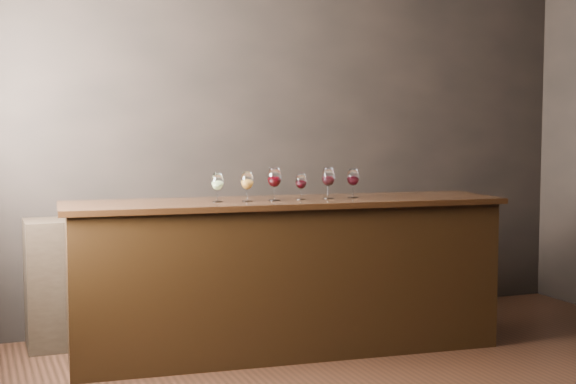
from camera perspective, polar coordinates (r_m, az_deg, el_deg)
name	(u,v)px	position (r m, az deg, el deg)	size (l,w,h in m)	color
room_shell	(386,67)	(4.19, 7.02, 8.81)	(5.02, 4.52, 2.81)	black
bar_counter	(286,279)	(5.36, -0.12, -6.20)	(2.82, 0.61, 0.99)	black
bar_top	(286,202)	(5.29, -0.12, -0.75)	(2.91, 0.68, 0.04)	black
back_bar_shelf	(201,274)	(5.89, -6.23, -5.79)	(2.43, 0.40, 0.88)	black
glass_white	(218,182)	(5.14, -5.04, 0.69)	(0.08, 0.08, 0.19)	white
glass_amber	(247,181)	(5.16, -2.92, 0.77)	(0.08, 0.08, 0.19)	white
glass_red_a	(274,178)	(5.21, -0.98, 0.99)	(0.09, 0.09, 0.22)	white
glass_red_b	(301,182)	(5.30, 0.94, 0.73)	(0.07, 0.07, 0.17)	white
glass_red_c	(328,178)	(5.37, 2.88, 1.03)	(0.09, 0.09, 0.21)	white
glass_red_d	(353,178)	(5.45, 4.65, 1.01)	(0.08, 0.08, 0.20)	white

